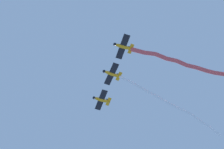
% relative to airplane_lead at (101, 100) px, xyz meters
% --- Properties ---
extents(airplane_lead, '(4.49, 5.74, 1.47)m').
position_rel_airplane_lead_xyz_m(airplane_lead, '(0.00, 0.00, 0.00)').
color(airplane_lead, orange).
extents(airplane_left_wing, '(4.52, 5.82, 1.47)m').
position_rel_airplane_lead_xyz_m(airplane_left_wing, '(3.45, 6.40, 0.30)').
color(airplane_left_wing, orange).
extents(smoke_trail_left_wing, '(29.24, 8.31, 1.97)m').
position_rel_airplane_lead_xyz_m(smoke_trail_left_wing, '(-12.60, 11.59, -0.47)').
color(smoke_trail_left_wing, white).
extents(airplane_right_wing, '(4.51, 5.71, 1.47)m').
position_rel_airplane_lead_xyz_m(airplane_right_wing, '(6.89, 12.78, 0.00)').
color(airplane_right_wing, orange).
extents(smoke_trail_right_wing, '(22.36, 13.45, 1.95)m').
position_rel_airplane_lead_xyz_m(smoke_trail_right_wing, '(-5.78, 20.04, 0.63)').
color(smoke_trail_right_wing, '#DB4C4C').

